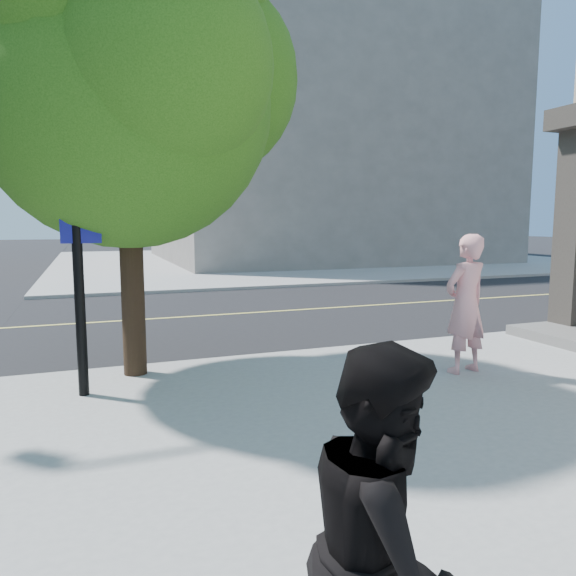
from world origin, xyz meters
name	(u,v)px	position (x,y,z in m)	size (l,w,h in m)	color
ground	(33,382)	(0.00, 0.00, 0.00)	(140.00, 140.00, 0.00)	black
road_ew	(52,325)	(0.00, 4.50, 0.01)	(140.00, 9.00, 0.01)	black
sidewalk_ne	(311,259)	(13.50, 21.50, 0.06)	(29.00, 25.00, 0.12)	#949494
filler_ne	(316,142)	(14.00, 22.00, 7.12)	(18.00, 16.00, 14.00)	slate
man_on_phone	(466,304)	(5.87, -2.09, 1.12)	(0.73, 0.48, 2.00)	pink
pedestrian	(387,551)	(1.89, -6.53, 0.97)	(0.83, 0.65, 1.71)	black
street_tree	(133,68)	(1.50, -0.49, 4.36)	(4.95, 4.50, 6.57)	black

